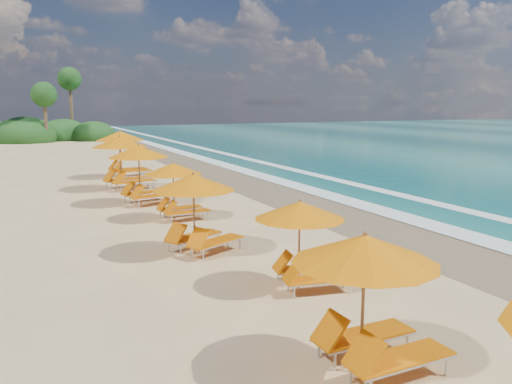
% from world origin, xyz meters
% --- Properties ---
extents(ground, '(160.00, 160.00, 0.00)m').
position_xyz_m(ground, '(0.00, 0.00, 0.00)').
color(ground, '#D7B77E').
rests_on(ground, ground).
extents(wet_sand, '(4.00, 160.00, 0.01)m').
position_xyz_m(wet_sand, '(4.00, 0.00, 0.01)').
color(wet_sand, '#7C664A').
rests_on(wet_sand, ground).
extents(surf_foam, '(4.00, 160.00, 0.01)m').
position_xyz_m(surf_foam, '(6.70, 0.00, 0.03)').
color(surf_foam, white).
rests_on(surf_foam, ground).
extents(station_1, '(2.46, 2.27, 2.28)m').
position_xyz_m(station_1, '(-2.42, -9.35, 1.27)').
color(station_1, olive).
rests_on(station_1, ground).
extents(station_2, '(2.49, 2.38, 2.06)m').
position_xyz_m(station_2, '(-1.46, -5.74, 1.16)').
color(station_2, olive).
rests_on(station_2, ground).
extents(station_3, '(3.03, 3.02, 2.31)m').
position_xyz_m(station_3, '(-2.74, -2.08, 1.29)').
color(station_3, olive).
rests_on(station_3, ground).
extents(station_4, '(2.32, 2.15, 2.11)m').
position_xyz_m(station_4, '(-2.03, 2.26, 1.18)').
color(station_4, olive).
rests_on(station_4, ground).
extents(station_5, '(3.02, 2.89, 2.51)m').
position_xyz_m(station_5, '(-2.47, 5.62, 1.40)').
color(station_5, olive).
rests_on(station_5, ground).
extents(station_6, '(3.29, 3.19, 2.64)m').
position_xyz_m(station_6, '(-2.46, 9.69, 1.48)').
color(station_6, olive).
rests_on(station_6, ground).
extents(station_7, '(2.95, 2.74, 2.68)m').
position_xyz_m(station_7, '(-1.65, 13.76, 1.50)').
color(station_7, olive).
rests_on(station_7, ground).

